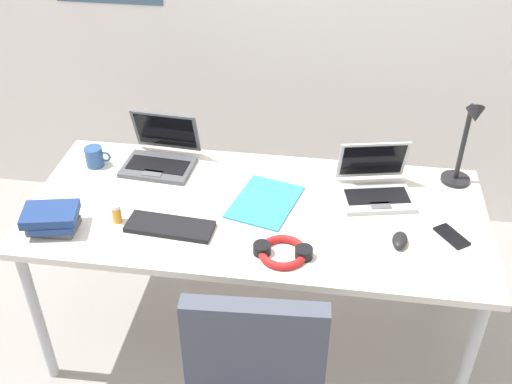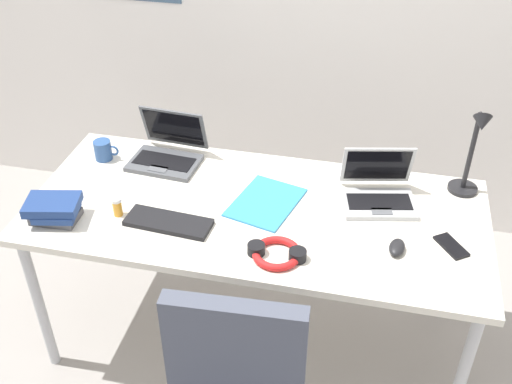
{
  "view_description": "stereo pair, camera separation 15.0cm",
  "coord_description": "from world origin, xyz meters",
  "px_view_note": "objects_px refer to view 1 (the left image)",
  "views": [
    {
      "loc": [
        0.27,
        -1.9,
        2.2
      ],
      "look_at": [
        0.0,
        0.0,
        0.82
      ],
      "focal_mm": 42.86,
      "sensor_mm": 36.0,
      "label": 1
    },
    {
      "loc": [
        0.42,
        -1.87,
        2.2
      ],
      "look_at": [
        0.0,
        0.0,
        0.82
      ],
      "focal_mm": 42.86,
      "sensor_mm": 36.0,
      "label": 2
    }
  ],
  "objects_px": {
    "coffee_mug": "(95,157)",
    "computer_mouse": "(400,240)",
    "laptop_by_keyboard": "(160,156)",
    "cell_phone": "(452,236)",
    "laptop_front_left": "(376,186)",
    "paper_folder_mid_desk": "(265,202)",
    "external_keyboard": "(170,227)",
    "pill_bottle": "(116,213)",
    "book_stack": "(52,219)",
    "desk_lamp": "(465,145)",
    "headphones": "(283,252)"
  },
  "relations": [
    {
      "from": "laptop_front_left",
      "to": "book_stack",
      "type": "relative_size",
      "value": 1.47
    },
    {
      "from": "laptop_front_left",
      "to": "cell_phone",
      "type": "xyz_separation_m",
      "value": [
        0.28,
        -0.23,
        -0.04
      ]
    },
    {
      "from": "book_stack",
      "to": "paper_folder_mid_desk",
      "type": "distance_m",
      "value": 0.81
    },
    {
      "from": "external_keyboard",
      "to": "headphones",
      "type": "xyz_separation_m",
      "value": [
        0.44,
        -0.09,
        0.01
      ]
    },
    {
      "from": "laptop_front_left",
      "to": "computer_mouse",
      "type": "xyz_separation_m",
      "value": [
        0.09,
        -0.3,
        -0.03
      ]
    },
    {
      "from": "desk_lamp",
      "to": "pill_bottle",
      "type": "relative_size",
      "value": 5.07
    },
    {
      "from": "computer_mouse",
      "to": "pill_bottle",
      "type": "distance_m",
      "value": 1.06
    },
    {
      "from": "headphones",
      "to": "pill_bottle",
      "type": "bearing_deg",
      "value": 171.0
    },
    {
      "from": "laptop_front_left",
      "to": "external_keyboard",
      "type": "distance_m",
      "value": 0.84
    },
    {
      "from": "paper_folder_mid_desk",
      "to": "laptop_by_keyboard",
      "type": "bearing_deg",
      "value": 156.18
    },
    {
      "from": "laptop_by_keyboard",
      "to": "computer_mouse",
      "type": "height_order",
      "value": "laptop_by_keyboard"
    },
    {
      "from": "laptop_front_left",
      "to": "book_stack",
      "type": "height_order",
      "value": "laptop_front_left"
    },
    {
      "from": "external_keyboard",
      "to": "paper_folder_mid_desk",
      "type": "distance_m",
      "value": 0.4
    },
    {
      "from": "laptop_by_keyboard",
      "to": "cell_phone",
      "type": "height_order",
      "value": "laptop_by_keyboard"
    },
    {
      "from": "pill_bottle",
      "to": "coffee_mug",
      "type": "relative_size",
      "value": 0.7
    },
    {
      "from": "desk_lamp",
      "to": "pill_bottle",
      "type": "distance_m",
      "value": 1.39
    },
    {
      "from": "external_keyboard",
      "to": "coffee_mug",
      "type": "distance_m",
      "value": 0.58
    },
    {
      "from": "laptop_front_left",
      "to": "paper_folder_mid_desk",
      "type": "relative_size",
      "value": 1.06
    },
    {
      "from": "book_stack",
      "to": "coffee_mug",
      "type": "height_order",
      "value": "book_stack"
    },
    {
      "from": "pill_bottle",
      "to": "cell_phone",
      "type": "bearing_deg",
      "value": 3.9
    },
    {
      "from": "laptop_by_keyboard",
      "to": "cell_phone",
      "type": "xyz_separation_m",
      "value": [
        1.2,
        -0.33,
        -0.04
      ]
    },
    {
      "from": "laptop_by_keyboard",
      "to": "paper_folder_mid_desk",
      "type": "height_order",
      "value": "laptop_by_keyboard"
    },
    {
      "from": "computer_mouse",
      "to": "headphones",
      "type": "xyz_separation_m",
      "value": [
        -0.42,
        -0.12,
        -0.0
      ]
    },
    {
      "from": "external_keyboard",
      "to": "book_stack",
      "type": "distance_m",
      "value": 0.44
    },
    {
      "from": "coffee_mug",
      "to": "computer_mouse",
      "type": "bearing_deg",
      "value": -14.99
    },
    {
      "from": "pill_bottle",
      "to": "laptop_front_left",
      "type": "bearing_deg",
      "value": 17.93
    },
    {
      "from": "computer_mouse",
      "to": "book_stack",
      "type": "relative_size",
      "value": 0.43
    },
    {
      "from": "laptop_by_keyboard",
      "to": "pill_bottle",
      "type": "bearing_deg",
      "value": -98.0
    },
    {
      "from": "laptop_by_keyboard",
      "to": "laptop_front_left",
      "type": "bearing_deg",
      "value": -6.02
    },
    {
      "from": "desk_lamp",
      "to": "headphones",
      "type": "relative_size",
      "value": 1.87
    },
    {
      "from": "external_keyboard",
      "to": "coffee_mug",
      "type": "bearing_deg",
      "value": 142.85
    },
    {
      "from": "book_stack",
      "to": "laptop_front_left",
      "type": "bearing_deg",
      "value": 18.42
    },
    {
      "from": "laptop_by_keyboard",
      "to": "book_stack",
      "type": "distance_m",
      "value": 0.57
    },
    {
      "from": "desk_lamp",
      "to": "headphones",
      "type": "bearing_deg",
      "value": -141.23
    },
    {
      "from": "laptop_front_left",
      "to": "pill_bottle",
      "type": "relative_size",
      "value": 4.18
    },
    {
      "from": "desk_lamp",
      "to": "paper_folder_mid_desk",
      "type": "xyz_separation_m",
      "value": [
        -0.77,
        -0.23,
        -0.19
      ]
    },
    {
      "from": "computer_mouse",
      "to": "desk_lamp",
      "type": "bearing_deg",
      "value": 66.68
    },
    {
      "from": "desk_lamp",
      "to": "book_stack",
      "type": "height_order",
      "value": "desk_lamp"
    },
    {
      "from": "external_keyboard",
      "to": "cell_phone",
      "type": "height_order",
      "value": "external_keyboard"
    },
    {
      "from": "laptop_by_keyboard",
      "to": "pill_bottle",
      "type": "relative_size",
      "value": 3.96
    },
    {
      "from": "paper_folder_mid_desk",
      "to": "coffee_mug",
      "type": "height_order",
      "value": "coffee_mug"
    },
    {
      "from": "external_keyboard",
      "to": "pill_bottle",
      "type": "xyz_separation_m",
      "value": [
        -0.21,
        0.01,
        0.03
      ]
    },
    {
      "from": "laptop_front_left",
      "to": "desk_lamp",
      "type": "bearing_deg",
      "value": 19.06
    },
    {
      "from": "laptop_front_left",
      "to": "headphones",
      "type": "relative_size",
      "value": 1.54
    },
    {
      "from": "laptop_by_keyboard",
      "to": "cell_phone",
      "type": "relative_size",
      "value": 2.3
    },
    {
      "from": "laptop_front_left",
      "to": "cell_phone",
      "type": "relative_size",
      "value": 2.43
    },
    {
      "from": "laptop_by_keyboard",
      "to": "paper_folder_mid_desk",
      "type": "distance_m",
      "value": 0.53
    },
    {
      "from": "external_keyboard",
      "to": "paper_folder_mid_desk",
      "type": "xyz_separation_m",
      "value": [
        0.33,
        0.21,
        -0.01
      ]
    },
    {
      "from": "book_stack",
      "to": "headphones",
      "type": "bearing_deg",
      "value": -1.33
    },
    {
      "from": "cell_phone",
      "to": "pill_bottle",
      "type": "height_order",
      "value": "pill_bottle"
    }
  ]
}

